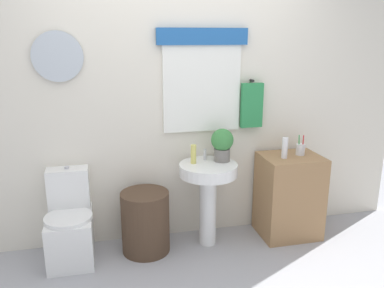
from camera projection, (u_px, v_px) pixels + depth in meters
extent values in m
cube|color=silver|center=(174.00, 96.00, 3.46)|extent=(4.40, 0.10, 2.60)
cube|color=white|center=(202.00, 88.00, 3.43)|extent=(0.69, 0.03, 0.76)
cube|color=#235BA3|center=(203.00, 36.00, 3.30)|extent=(0.79, 0.04, 0.14)
cylinder|color=silver|center=(58.00, 56.00, 3.09)|extent=(0.40, 0.03, 0.40)
cylinder|color=black|center=(252.00, 81.00, 3.50)|extent=(0.02, 0.06, 0.02)
cube|color=#2D894C|center=(252.00, 105.00, 3.54)|extent=(0.20, 0.05, 0.40)
cube|color=white|center=(71.00, 238.00, 3.26)|extent=(0.36, 0.50, 0.39)
cylinder|color=white|center=(68.00, 218.00, 3.15)|extent=(0.38, 0.38, 0.03)
cube|color=white|center=(69.00, 188.00, 3.32)|extent=(0.34, 0.18, 0.35)
cylinder|color=silver|center=(67.00, 167.00, 3.27)|extent=(0.04, 0.04, 0.02)
cylinder|color=#4C3828|center=(145.00, 222.00, 3.38)|extent=(0.41, 0.41, 0.54)
cylinder|color=white|center=(208.00, 210.00, 3.48)|extent=(0.15, 0.15, 0.65)
cylinder|color=white|center=(208.00, 170.00, 3.38)|extent=(0.50, 0.50, 0.10)
cylinder|color=silver|center=(205.00, 155.00, 3.47)|extent=(0.03, 0.03, 0.10)
cube|color=#9E754C|center=(289.00, 196.00, 3.64)|extent=(0.53, 0.44, 0.77)
cylinder|color=#DBD166|center=(193.00, 154.00, 3.37)|extent=(0.05, 0.05, 0.16)
cylinder|color=slate|center=(222.00, 155.00, 3.44)|extent=(0.14, 0.14, 0.11)
sphere|color=#3D8442|center=(222.00, 140.00, 3.41)|extent=(0.20, 0.20, 0.20)
cylinder|color=white|center=(285.00, 148.00, 3.45)|extent=(0.05, 0.05, 0.19)
cylinder|color=silver|center=(300.00, 149.00, 3.56)|extent=(0.08, 0.08, 0.10)
cylinder|color=red|center=(303.00, 145.00, 3.55)|extent=(0.02, 0.03, 0.18)
cylinder|color=green|center=(299.00, 145.00, 3.55)|extent=(0.01, 0.03, 0.18)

